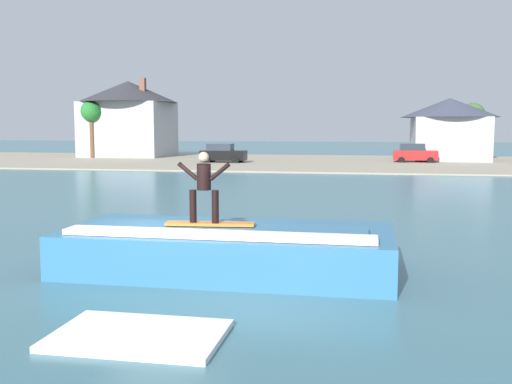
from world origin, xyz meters
TOP-DOWN VIEW (x-y plane):
  - ground_plane at (0.00, 0.00)m, footprint 260.00×260.00m
  - wave_crest at (1.33, 0.55)m, footprint 7.55×3.45m
  - surfboard at (0.98, 0.30)m, footprint 2.06×0.64m
  - surfer at (0.85, 0.25)m, footprint 1.24×0.32m
  - shoreline_bank at (0.00, 43.78)m, footprint 120.00×27.07m
  - car_near_shore at (-8.80, 40.82)m, footprint 4.19×2.13m
  - car_far_shore at (8.91, 44.41)m, footprint 4.02×2.04m
  - house_with_chimney at (-22.12, 50.32)m, footprint 11.19×11.19m
  - house_gabled_white at (12.53, 48.86)m, footprint 9.60×9.60m
  - tree_tall_bare at (15.00, 50.30)m, footprint 2.35×2.35m
  - tree_short_bushy at (-24.64, 46.32)m, footprint 2.28×2.28m
  - whitewater_patch at (0.96, -3.99)m, footprint 2.69×1.79m

SIDE VIEW (x-z plane):
  - ground_plane at x=0.00m, z-range 0.00..0.00m
  - whitewater_patch at x=0.96m, z-range 0.00..0.10m
  - shoreline_bank at x=0.00m, z-range 0.00..0.12m
  - wave_crest at x=1.33m, z-range -0.03..1.09m
  - car_far_shore at x=8.91m, z-range 0.01..1.87m
  - car_near_shore at x=-8.80m, z-range 0.02..1.88m
  - surfboard at x=0.98m, z-range 1.12..1.18m
  - surfer at x=0.85m, z-range 1.27..2.89m
  - house_gabled_white at x=12.53m, z-range 0.38..6.66m
  - tree_tall_bare at x=15.00m, z-range 1.55..7.41m
  - house_with_chimney at x=-22.12m, z-range 0.42..9.19m
  - tree_short_bushy at x=-24.64m, z-range 1.74..8.00m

